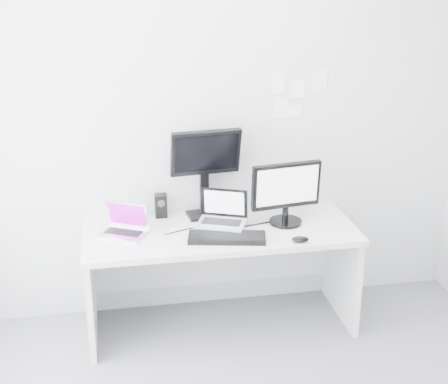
# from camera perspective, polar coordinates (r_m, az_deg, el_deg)

# --- Properties ---
(back_wall) EXTENTS (3.60, 0.00, 3.60)m
(back_wall) POSITION_cam_1_polar(r_m,az_deg,el_deg) (4.42, -1.12, 5.89)
(back_wall) COLOR silver
(back_wall) RESTS_ON ground
(desk) EXTENTS (1.80, 0.70, 0.73)m
(desk) POSITION_cam_1_polar(r_m,az_deg,el_deg) (4.45, -0.30, -7.61)
(desk) COLOR silver
(desk) RESTS_ON ground
(macbook) EXTENTS (0.36, 0.33, 0.22)m
(macbook) POSITION_cam_1_polar(r_m,az_deg,el_deg) (4.21, -8.96, -2.44)
(macbook) COLOR silver
(macbook) RESTS_ON desk
(speaker) EXTENTS (0.09, 0.09, 0.16)m
(speaker) POSITION_cam_1_polar(r_m,az_deg,el_deg) (4.49, -5.56, -1.20)
(speaker) COLOR black
(speaker) RESTS_ON desk
(dell_laptop) EXTENTS (0.38, 0.34, 0.26)m
(dell_laptop) POSITION_cam_1_polar(r_m,az_deg,el_deg) (4.25, -0.25, -1.65)
(dell_laptop) COLOR #ACAFB3
(dell_laptop) RESTS_ON desk
(rear_monitor) EXTENTS (0.49, 0.22, 0.64)m
(rear_monitor) POSITION_cam_1_polar(r_m,az_deg,el_deg) (4.40, -1.67, 1.77)
(rear_monitor) COLOR black
(rear_monitor) RESTS_ON desk
(samsung_monitor) EXTENTS (0.51, 0.29, 0.44)m
(samsung_monitor) POSITION_cam_1_polar(r_m,az_deg,el_deg) (4.33, 5.52, -0.07)
(samsung_monitor) COLOR black
(samsung_monitor) RESTS_ON desk
(keyboard) EXTENTS (0.52, 0.27, 0.03)m
(keyboard) POSITION_cam_1_polar(r_m,az_deg,el_deg) (4.14, 0.26, -4.02)
(keyboard) COLOR black
(keyboard) RESTS_ON desk
(mouse) EXTENTS (0.12, 0.08, 0.04)m
(mouse) POSITION_cam_1_polar(r_m,az_deg,el_deg) (4.14, 6.70, -4.15)
(mouse) COLOR black
(mouse) RESTS_ON desk
(wall_note_0) EXTENTS (0.10, 0.00, 0.14)m
(wall_note_0) POSITION_cam_1_polar(r_m,az_deg,el_deg) (4.45, 4.69, 9.49)
(wall_note_0) COLOR white
(wall_note_0) RESTS_ON back_wall
(wall_note_1) EXTENTS (0.09, 0.00, 0.13)m
(wall_note_1) POSITION_cam_1_polar(r_m,az_deg,el_deg) (4.49, 6.55, 9.02)
(wall_note_1) COLOR white
(wall_note_1) RESTS_ON back_wall
(wall_note_2) EXTENTS (0.10, 0.00, 0.14)m
(wall_note_2) POSITION_cam_1_polar(r_m,az_deg,el_deg) (4.53, 8.42, 9.67)
(wall_note_2) COLOR white
(wall_note_2) RESTS_ON back_wall
(wall_note_3) EXTENTS (0.11, 0.00, 0.08)m
(wall_note_3) POSITION_cam_1_polar(r_m,az_deg,el_deg) (4.52, 6.22, 7.03)
(wall_note_3) COLOR white
(wall_note_3) RESTS_ON back_wall
(wall_note_4) EXTENTS (0.10, 0.00, 0.14)m
(wall_note_4) POSITION_cam_1_polar(r_m,az_deg,el_deg) (4.49, 4.97, 7.33)
(wall_note_4) COLOR white
(wall_note_4) RESTS_ON back_wall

